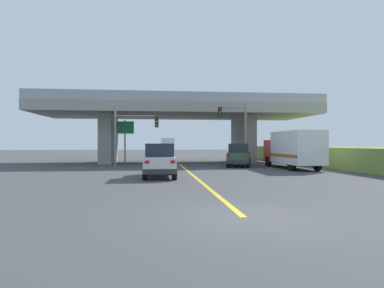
{
  "coord_description": "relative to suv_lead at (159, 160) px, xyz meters",
  "views": [
    {
      "loc": [
        -2.4,
        -8.71,
        1.99
      ],
      "look_at": [
        0.22,
        14.53,
        1.99
      ],
      "focal_mm": 30.81,
      "sensor_mm": 36.0,
      "label": 1
    }
  ],
  "objects": [
    {
      "name": "box_truck",
      "position": [
        10.84,
        5.77,
        0.59
      ],
      "size": [
        2.33,
        7.46,
        3.01
      ],
      "color": "red",
      "rests_on": "ground"
    },
    {
      "name": "lane_divider_stripe",
      "position": [
        2.14,
        0.98,
        -1.01
      ],
      "size": [
        0.2,
        24.06,
        0.01
      ],
      "primitive_type": "cube",
      "color": "yellow",
      "rests_on": "ground"
    },
    {
      "name": "traffic_signal_nearside",
      "position": [
        7.06,
        9.25,
        2.73
      ],
      "size": [
        2.6,
        0.36,
        5.86
      ],
      "color": "slate",
      "rests_on": "ground"
    },
    {
      "name": "suv_lead",
      "position": [
        0.0,
        0.0,
        0.0
      ],
      "size": [
        1.88,
        4.32,
        2.02
      ],
      "color": "silver",
      "rests_on": "ground"
    },
    {
      "name": "overpass_bridge",
      "position": [
        2.14,
        15.68,
        3.91
      ],
      "size": [
        28.55,
        10.14,
        6.9
      ],
      "color": "gray",
      "rests_on": "ground"
    },
    {
      "name": "ground",
      "position": [
        2.14,
        15.68,
        -1.01
      ],
      "size": [
        160.0,
        160.0,
        0.0
      ],
      "primitive_type": "plane",
      "color": "#424244"
    },
    {
      "name": "suv_crossing",
      "position": [
        7.14,
        8.68,
        0.0
      ],
      "size": [
        3.19,
        4.93,
        2.02
      ],
      "rotation": [
        0.0,
        0.0,
        -0.31
      ],
      "color": "#2D4C33",
      "rests_on": "ground"
    },
    {
      "name": "traffic_signal_farside",
      "position": [
        -2.28,
        8.6,
        2.26
      ],
      "size": [
        3.73,
        0.36,
        5.19
      ],
      "color": "slate",
      "rests_on": "ground"
    },
    {
      "name": "semi_truck_distant",
      "position": [
        2.06,
        43.34,
        0.61
      ],
      "size": [
        2.33,
        7.36,
        3.08
      ],
      "color": "red",
      "rests_on": "ground"
    },
    {
      "name": "highway_sign",
      "position": [
        -3.27,
        13.84,
        2.28
      ],
      "size": [
        1.81,
        0.17,
        4.44
      ],
      "color": "slate",
      "rests_on": "ground"
    }
  ]
}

